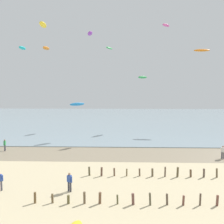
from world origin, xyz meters
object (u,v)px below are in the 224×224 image
object	(u,v)px
person_nearest_camera	(70,181)
kite_aloft_9	(43,25)
kite_aloft_3	(143,77)
person_right_flank	(223,152)
kite_aloft_7	(109,48)
kite_aloft_0	(77,104)
kite_aloft_4	(202,50)
person_left_flank	(5,145)
kite_aloft_8	(46,48)
kite_aloft_5	(166,25)
kite_aloft_1	(90,33)
person_by_waterline	(0,181)
kite_aloft_6	(22,48)

from	to	relation	value
person_nearest_camera	kite_aloft_9	world-z (taller)	kite_aloft_9
kite_aloft_3	person_right_flank	bearing A→B (deg)	-119.05
kite_aloft_3	kite_aloft_7	distance (m)	11.75
kite_aloft_0	kite_aloft_4	bearing A→B (deg)	163.59
person_right_flank	person_left_flank	bearing A→B (deg)	174.47
kite_aloft_3	kite_aloft_9	size ratio (longest dim) A/B	1.47
kite_aloft_0	kite_aloft_9	bearing A→B (deg)	48.37
person_right_flank	kite_aloft_8	world-z (taller)	kite_aloft_8
kite_aloft_3	kite_aloft_8	size ratio (longest dim) A/B	1.02
person_right_flank	person_nearest_camera	bearing A→B (deg)	-149.88
kite_aloft_0	kite_aloft_8	world-z (taller)	kite_aloft_8
kite_aloft_5	kite_aloft_9	world-z (taller)	kite_aloft_5
person_nearest_camera	person_left_flank	bearing A→B (deg)	132.95
person_nearest_camera	kite_aloft_5	distance (m)	38.33
kite_aloft_0	person_nearest_camera	bearing A→B (deg)	57.29
kite_aloft_1	kite_aloft_7	distance (m)	12.47
kite_aloft_3	kite_aloft_9	distance (m)	30.67
person_by_waterline	kite_aloft_3	size ratio (longest dim) A/B	0.56
kite_aloft_0	kite_aloft_6	world-z (taller)	kite_aloft_6
person_right_flank	kite_aloft_3	bearing A→B (deg)	111.27
kite_aloft_8	person_left_flank	bearing A→B (deg)	168.20
kite_aloft_9	kite_aloft_4	bearing A→B (deg)	126.43
kite_aloft_3	kite_aloft_5	distance (m)	11.40
kite_aloft_9	kite_aloft_5	bearing A→B (deg)	134.02
kite_aloft_4	kite_aloft_9	xyz separation A→B (m)	(-25.46, -28.62, -2.00)
person_nearest_camera	kite_aloft_8	world-z (taller)	kite_aloft_8
kite_aloft_4	kite_aloft_7	world-z (taller)	kite_aloft_7
person_by_waterline	kite_aloft_8	bearing A→B (deg)	97.86
kite_aloft_3	kite_aloft_5	world-z (taller)	kite_aloft_5
kite_aloft_4	kite_aloft_7	size ratio (longest dim) A/B	1.27
person_left_flank	kite_aloft_4	size ratio (longest dim) A/B	0.50
person_nearest_camera	person_left_flank	size ratio (longest dim) A/B	1.00
kite_aloft_5	kite_aloft_7	xyz separation A→B (m)	(-11.77, 8.13, -3.04)
person_left_flank	kite_aloft_1	bearing A→B (deg)	47.15
kite_aloft_3	kite_aloft_4	xyz separation A→B (m)	(12.81, 0.94, 5.82)
person_left_flank	kite_aloft_5	distance (m)	36.91
kite_aloft_3	kite_aloft_7	xyz separation A→B (m)	(-7.47, 5.54, 7.19)
kite_aloft_5	kite_aloft_6	world-z (taller)	kite_aloft_5
person_by_waterline	kite_aloft_1	size ratio (longest dim) A/B	0.60
kite_aloft_4	kite_aloft_9	world-z (taller)	kite_aloft_4
kite_aloft_1	kite_aloft_4	distance (m)	24.61
person_by_waterline	kite_aloft_7	bearing A→B (deg)	77.67
kite_aloft_5	kite_aloft_8	world-z (taller)	kite_aloft_5
kite_aloft_3	kite_aloft_7	world-z (taller)	kite_aloft_7
person_nearest_camera	kite_aloft_4	distance (m)	42.77
kite_aloft_3	kite_aloft_9	xyz separation A→B (m)	(-12.65, -27.67, 3.82)
kite_aloft_6	kite_aloft_0	bearing A→B (deg)	56.24
person_nearest_camera	kite_aloft_9	xyz separation A→B (m)	(-3.26, 4.03, 14.43)
kite_aloft_7	kite_aloft_1	bearing A→B (deg)	12.97
person_by_waterline	kite_aloft_8	world-z (taller)	kite_aloft_8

